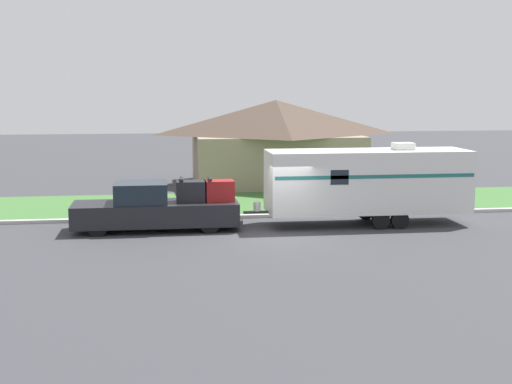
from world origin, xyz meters
TOP-DOWN VIEW (x-y plane):
  - ground_plane at (0.00, 0.00)m, footprint 120.00×120.00m
  - curb_strip at (0.00, 3.75)m, footprint 80.00×0.30m
  - lawn_strip at (0.00, 7.40)m, footprint 80.00×7.00m
  - house_across_street at (2.13, 14.16)m, footprint 9.80×7.10m
  - pickup_truck at (-4.52, 1.69)m, footprint 6.40×2.06m
  - travel_trailer at (3.76, 1.69)m, footprint 8.97×2.32m
  - mailbox at (-3.19, 4.71)m, footprint 0.48×0.20m

SIDE VIEW (x-z plane):
  - ground_plane at x=0.00m, z-range 0.00..0.00m
  - lawn_strip at x=0.00m, z-range 0.00..0.03m
  - curb_strip at x=0.00m, z-range 0.00..0.14m
  - pickup_truck at x=-4.52m, z-range -0.13..1.87m
  - mailbox at x=-3.19m, z-range 0.36..1.68m
  - travel_trailer at x=3.76m, z-range 0.12..3.38m
  - house_across_street at x=2.13m, z-range 0.09..4.82m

